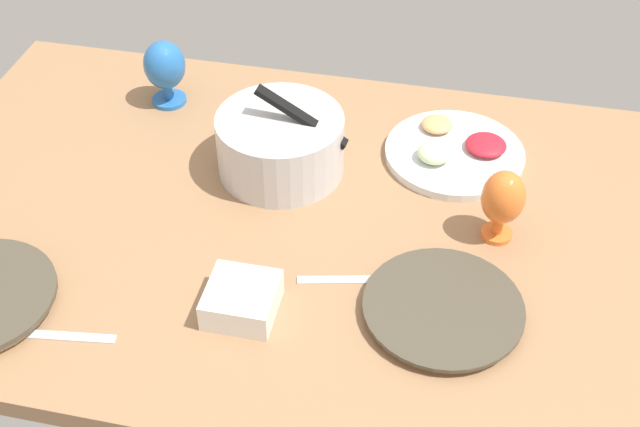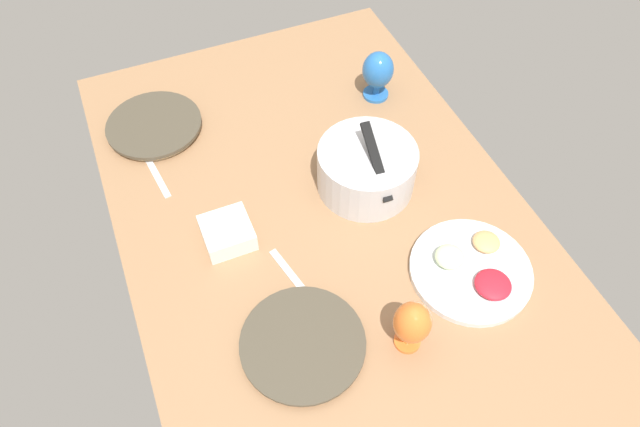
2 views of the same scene
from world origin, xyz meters
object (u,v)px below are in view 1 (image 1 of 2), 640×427
hurricane_glass_blue (165,67)px  square_bowl_white (242,299)px  hurricane_glass_orange (503,199)px  mixing_bowl (280,142)px  dinner_plate_right (443,309)px  fruit_platter (454,151)px

hurricane_glass_blue → square_bowl_white: 68.27cm
hurricane_glass_blue → square_bowl_white: (34.60, -58.52, -6.21)cm
hurricane_glass_orange → square_bowl_white: hurricane_glass_orange is taller
hurricane_glass_orange → mixing_bowl: bearing=166.3°
mixing_bowl → hurricane_glass_blue: 36.73cm
mixing_bowl → hurricane_glass_blue: size_ratio=1.75×
dinner_plate_right → hurricane_glass_blue: 86.76cm
hurricane_glass_orange → square_bowl_white: size_ratio=1.26×
fruit_platter → hurricane_glass_blue: hurricane_glass_blue is taller
fruit_platter → hurricane_glass_blue: (-66.82, 6.76, 7.88)cm
dinner_plate_right → mixing_bowl: 50.46cm
mixing_bowl → square_bowl_white: mixing_bowl is taller
mixing_bowl → hurricane_glass_orange: size_ratio=1.79×
fruit_platter → hurricane_glass_orange: size_ratio=1.95×
dinner_plate_right → fruit_platter: 45.13cm
hurricane_glass_orange → square_bowl_white: (-42.54, -28.80, -6.13)cm
hurricane_glass_blue → square_bowl_white: hurricane_glass_blue is taller
hurricane_glass_blue → hurricane_glass_orange: bearing=-21.1°
dinner_plate_right → square_bowl_white: 35.19cm
mixing_bowl → fruit_platter: (35.23, 11.83, -5.58)cm
square_bowl_white → dinner_plate_right: bearing=11.0°
fruit_platter → square_bowl_white: square_bowl_white is taller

